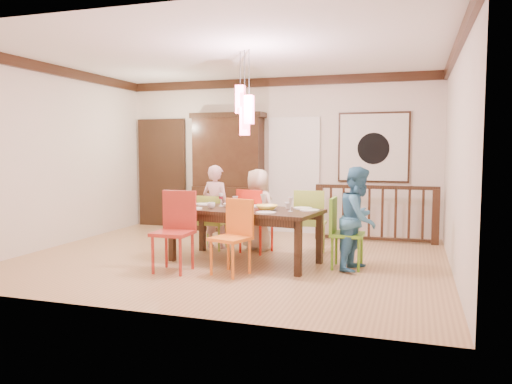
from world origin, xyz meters
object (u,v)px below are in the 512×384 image
(china_hutch, at_px, (228,172))
(person_far_mid, at_px, (258,210))
(dining_table, at_px, (245,215))
(person_end_right, at_px, (359,219))
(chair_far_left, at_px, (213,218))
(chair_end_right, at_px, (347,228))
(balustrade, at_px, (376,212))
(person_far_left, at_px, (216,207))

(china_hutch, distance_m, person_far_mid, 2.02)
(dining_table, height_order, person_end_right, person_end_right)
(chair_far_left, distance_m, person_far_mid, 0.72)
(chair_end_right, height_order, balustrade, balustrade)
(chair_end_right, height_order, person_end_right, person_end_right)
(balustrade, distance_m, person_end_right, 2.11)
(dining_table, xyz_separation_m, person_far_left, (-0.77, 0.82, -0.00))
(chair_far_left, distance_m, chair_end_right, 2.26)
(dining_table, relative_size, chair_end_right, 2.35)
(person_far_mid, height_order, person_end_right, person_end_right)
(person_far_mid, bearing_deg, chair_end_right, 170.09)
(dining_table, distance_m, person_end_right, 1.55)
(chair_end_right, xyz_separation_m, person_far_mid, (-1.48, 0.79, 0.10))
(dining_table, distance_m, chair_far_left, 1.06)
(person_far_left, relative_size, person_end_right, 0.98)
(dining_table, relative_size, person_far_mid, 1.73)
(balustrade, height_order, person_end_right, person_end_right)
(dining_table, xyz_separation_m, chair_far_left, (-0.77, 0.71, -0.18))
(dining_table, height_order, chair_far_left, chair_far_left)
(chair_end_right, distance_m, china_hutch, 3.58)
(person_far_left, distance_m, person_far_mid, 0.69)
(chair_end_right, bearing_deg, chair_far_left, 74.40)
(balustrade, bearing_deg, chair_end_right, -97.39)
(china_hutch, xyz_separation_m, person_far_left, (0.42, -1.66, -0.47))
(chair_end_right, height_order, china_hutch, china_hutch)
(person_end_right, bearing_deg, balustrade, 10.95)
(person_far_left, height_order, person_far_mid, person_far_left)
(chair_end_right, bearing_deg, person_end_right, -105.58)
(chair_end_right, relative_size, person_end_right, 0.69)
(balustrade, xyz_separation_m, person_far_left, (-2.38, -1.31, 0.16))
(dining_table, bearing_deg, china_hutch, 124.83)
(chair_end_right, xyz_separation_m, person_far_left, (-2.17, 0.74, 0.13))
(dining_table, height_order, person_far_left, person_far_left)
(dining_table, xyz_separation_m, person_far_mid, (-0.08, 0.86, -0.03))
(person_far_left, height_order, person_end_right, person_end_right)
(chair_end_right, xyz_separation_m, china_hutch, (-2.59, 2.40, 0.60))
(chair_far_left, xyz_separation_m, person_far_mid, (0.69, 0.16, 0.14))
(chair_far_left, relative_size, china_hutch, 0.38)
(dining_table, distance_m, balustrade, 2.68)
(chair_far_left, xyz_separation_m, person_end_right, (2.32, -0.67, 0.18))
(chair_far_left, height_order, chair_end_right, chair_end_right)
(chair_far_left, distance_m, china_hutch, 1.93)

